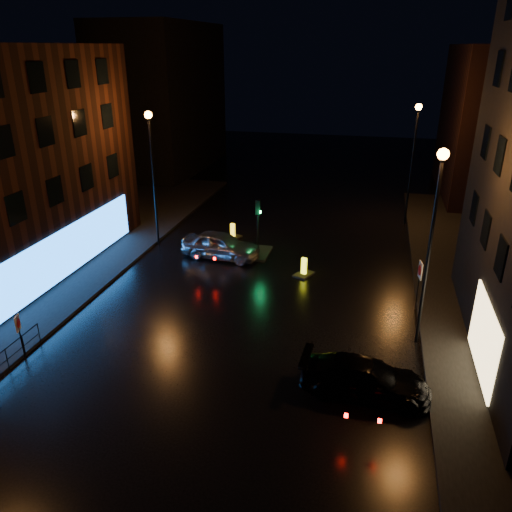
{
  "coord_description": "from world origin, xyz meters",
  "views": [
    {
      "loc": [
        5.39,
        -13.69,
        11.87
      ],
      "look_at": [
        0.33,
        7.19,
        2.8
      ],
      "focal_mm": 35.0,
      "sensor_mm": 36.0,
      "label": 1
    }
  ],
  "objects_px": {
    "road_sign_left": "(19,327)",
    "bollard_near": "(304,271)",
    "dark_sedan": "(365,378)",
    "traffic_signal": "(258,246)",
    "bollard_far": "(233,235)",
    "silver_hatchback": "(221,245)",
    "road_sign_right": "(420,274)"
  },
  "relations": [
    {
      "from": "silver_hatchback",
      "to": "bollard_far",
      "type": "xyz_separation_m",
      "value": [
        -0.21,
        3.31,
        -0.58
      ]
    },
    {
      "from": "traffic_signal",
      "to": "bollard_far",
      "type": "xyz_separation_m",
      "value": [
        -2.26,
        2.24,
        -0.28
      ]
    },
    {
      "from": "traffic_signal",
      "to": "road_sign_right",
      "type": "height_order",
      "value": "traffic_signal"
    },
    {
      "from": "silver_hatchback",
      "to": "dark_sedan",
      "type": "xyz_separation_m",
      "value": [
        8.97,
        -11.1,
        -0.12
      ]
    },
    {
      "from": "dark_sedan",
      "to": "bollard_far",
      "type": "relative_size",
      "value": 3.42
    },
    {
      "from": "dark_sedan",
      "to": "road_sign_right",
      "type": "height_order",
      "value": "road_sign_right"
    },
    {
      "from": "road_sign_right",
      "to": "dark_sedan",
      "type": "bearing_deg",
      "value": 64.79
    },
    {
      "from": "road_sign_left",
      "to": "road_sign_right",
      "type": "xyz_separation_m",
      "value": [
        15.79,
        8.14,
        0.36
      ]
    },
    {
      "from": "traffic_signal",
      "to": "silver_hatchback",
      "type": "xyz_separation_m",
      "value": [
        -2.04,
        -1.07,
        0.3
      ]
    },
    {
      "from": "traffic_signal",
      "to": "road_sign_left",
      "type": "height_order",
      "value": "traffic_signal"
    },
    {
      "from": "silver_hatchback",
      "to": "road_sign_right",
      "type": "relative_size",
      "value": 1.88
    },
    {
      "from": "bollard_near",
      "to": "road_sign_right",
      "type": "xyz_separation_m",
      "value": [
        5.88,
        -2.62,
        1.65
      ]
    },
    {
      "from": "bollard_near",
      "to": "road_sign_right",
      "type": "height_order",
      "value": "road_sign_right"
    },
    {
      "from": "bollard_far",
      "to": "road_sign_right",
      "type": "distance_m",
      "value": 13.58
    },
    {
      "from": "traffic_signal",
      "to": "bollard_far",
      "type": "distance_m",
      "value": 3.19
    },
    {
      "from": "road_sign_left",
      "to": "road_sign_right",
      "type": "height_order",
      "value": "road_sign_right"
    },
    {
      "from": "bollard_near",
      "to": "dark_sedan",
      "type": "bearing_deg",
      "value": -46.04
    },
    {
      "from": "silver_hatchback",
      "to": "road_sign_right",
      "type": "xyz_separation_m",
      "value": [
        11.14,
        -3.96,
        1.07
      ]
    },
    {
      "from": "traffic_signal",
      "to": "dark_sedan",
      "type": "xyz_separation_m",
      "value": [
        6.93,
        -12.17,
        0.18
      ]
    },
    {
      "from": "traffic_signal",
      "to": "silver_hatchback",
      "type": "bearing_deg",
      "value": -152.4
    },
    {
      "from": "silver_hatchback",
      "to": "road_sign_left",
      "type": "relative_size",
      "value": 2.33
    },
    {
      "from": "traffic_signal",
      "to": "silver_hatchback",
      "type": "distance_m",
      "value": 2.33
    },
    {
      "from": "road_sign_left",
      "to": "bollard_far",
      "type": "bearing_deg",
      "value": 51.74
    },
    {
      "from": "traffic_signal",
      "to": "road_sign_right",
      "type": "relative_size",
      "value": 1.38
    },
    {
      "from": "dark_sedan",
      "to": "road_sign_left",
      "type": "xyz_separation_m",
      "value": [
        -13.62,
        -1.01,
        0.83
      ]
    },
    {
      "from": "road_sign_right",
      "to": "silver_hatchback",
      "type": "bearing_deg",
      "value": -27.89
    },
    {
      "from": "bollard_far",
      "to": "traffic_signal",
      "type": "bearing_deg",
      "value": -23.31
    },
    {
      "from": "traffic_signal",
      "to": "dark_sedan",
      "type": "distance_m",
      "value": 14.0
    },
    {
      "from": "bollard_far",
      "to": "road_sign_left",
      "type": "relative_size",
      "value": 0.68
    },
    {
      "from": "road_sign_left",
      "to": "bollard_near",
      "type": "bearing_deg",
      "value": 25.15
    },
    {
      "from": "traffic_signal",
      "to": "road_sign_right",
      "type": "bearing_deg",
      "value": -28.96
    },
    {
      "from": "traffic_signal",
      "to": "road_sign_left",
      "type": "distance_m",
      "value": 14.82
    }
  ]
}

